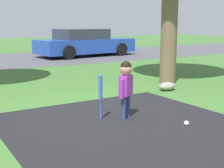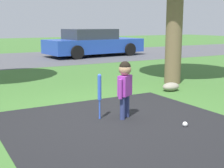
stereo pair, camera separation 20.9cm
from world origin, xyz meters
TOP-DOWN VIEW (x-y plane):
  - ground_plane at (0.00, 0.00)m, footprint 60.00×60.00m
  - street_strip at (0.00, 9.04)m, footprint 40.00×6.00m
  - child at (0.19, -0.32)m, footprint 0.32×0.25m
  - baseball_bat at (-0.17, -0.17)m, footprint 0.06×0.06m
  - sports_ball at (0.73, -1.10)m, footprint 0.07×0.07m
  - parked_car at (4.13, 8.77)m, footprint 4.65×2.28m
  - edging_rock at (2.16, 0.91)m, footprint 0.40×0.28m

SIDE VIEW (x-z plane):
  - ground_plane at x=0.00m, z-range 0.00..0.00m
  - street_strip at x=0.00m, z-range 0.00..0.01m
  - sports_ball at x=0.73m, z-range 0.00..0.07m
  - edging_rock at x=2.16m, z-range 0.00..0.19m
  - baseball_bat at x=-0.17m, z-range 0.11..0.82m
  - child at x=0.19m, z-range 0.13..1.03m
  - parked_car at x=4.13m, z-range -0.03..1.21m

